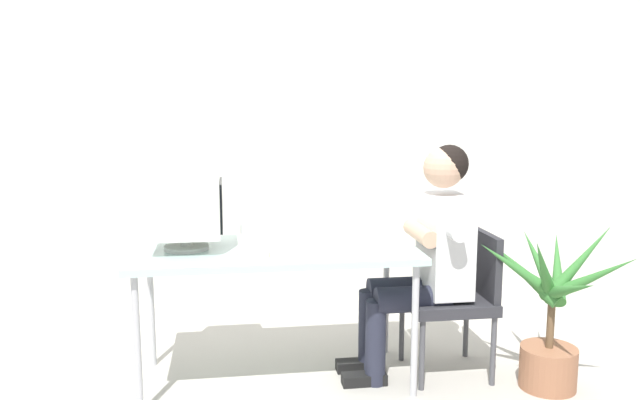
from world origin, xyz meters
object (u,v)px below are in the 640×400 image
Objects in this scene: person_seated at (428,251)px; desk_mug at (247,231)px; desk at (275,257)px; potted_plant at (550,313)px; crt_monitor at (186,207)px; keyboard at (254,244)px; office_chair at (458,293)px.

person_seated reaches higher than desk_mug.
potted_plant reaches higher than desk.
crt_monitor is 1.31m from person_seated.
crt_monitor is at bearing -147.54° from desk_mug.
crt_monitor is 0.41m from keyboard.
desk is at bearing -3.96° from crt_monitor.
crt_monitor reaches higher than desk.
office_chair is (1.46, -0.07, -0.51)m from crt_monitor.
person_seated reaches higher than potted_plant.
crt_monitor is (-0.46, 0.03, 0.28)m from desk.
desk_mug reaches higher than desk.
keyboard is at bearing 176.03° from person_seated.
potted_plant is (1.87, -0.33, -0.56)m from crt_monitor.
person_seated is 0.71m from potted_plant.
office_chair reaches higher than keyboard.
person_seated reaches higher than keyboard.
desk_mug is (-0.97, 0.27, 0.08)m from person_seated.
keyboard reaches higher than desk.
desk_mug is (-1.14, 0.27, 0.33)m from office_chair.
potted_plant is at bearing -18.93° from desk_mug.
crt_monitor is 1.98m from potted_plant.
keyboard is at bearing 176.67° from office_chair.
office_chair is at bearing 147.49° from potted_plant.
potted_plant is (0.41, -0.26, -0.05)m from office_chair.
desk is 1.03m from office_chair.
keyboard is (0.35, -0.00, -0.21)m from crt_monitor.
crt_monitor is at bearing 176.89° from person_seated.
office_chair is 1.22m from desk_mug.
crt_monitor is 0.82× the size of keyboard.
office_chair is at bearing -2.73° from crt_monitor.
potted_plant is at bearing -23.96° from person_seated.
desk is 0.13m from keyboard.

